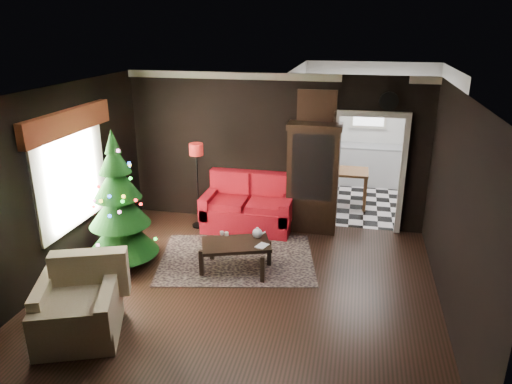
% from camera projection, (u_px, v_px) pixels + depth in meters
% --- Properties ---
extents(floor, '(5.50, 5.50, 0.00)m').
position_uv_depth(floor, '(243.00, 286.00, 6.93)').
color(floor, black).
rests_on(floor, ground).
extents(ceiling, '(5.50, 5.50, 0.00)m').
position_uv_depth(ceiling, '(241.00, 92.00, 5.99)').
color(ceiling, white).
rests_on(ceiling, ground).
extents(wall_back, '(5.50, 0.00, 5.50)m').
position_uv_depth(wall_back, '(274.00, 151.00, 8.77)').
color(wall_back, black).
rests_on(wall_back, ground).
extents(wall_front, '(5.50, 0.00, 5.50)m').
position_uv_depth(wall_front, '(173.00, 292.00, 4.16)').
color(wall_front, black).
rests_on(wall_front, ground).
extents(wall_left, '(0.00, 5.50, 5.50)m').
position_uv_depth(wall_left, '(61.00, 183.00, 7.02)').
color(wall_left, black).
rests_on(wall_left, ground).
extents(wall_right, '(0.00, 5.50, 5.50)m').
position_uv_depth(wall_right, '(457.00, 213.00, 5.91)').
color(wall_right, black).
rests_on(wall_right, ground).
extents(doorway, '(1.10, 0.10, 2.10)m').
position_uv_depth(doorway, '(367.00, 175.00, 8.54)').
color(doorway, beige).
rests_on(doorway, ground).
extents(left_window, '(0.05, 1.60, 1.40)m').
position_uv_depth(left_window, '(71.00, 176.00, 7.18)').
color(left_window, white).
rests_on(left_window, wall_left).
extents(valance, '(0.12, 2.10, 0.35)m').
position_uv_depth(valance, '(68.00, 122.00, 6.88)').
color(valance, maroon).
rests_on(valance, wall_left).
extents(kitchen_floor, '(3.00, 3.00, 0.00)m').
position_uv_depth(kitchen_floor, '(363.00, 201.00, 10.28)').
color(kitchen_floor, silver).
rests_on(kitchen_floor, ground).
extents(kitchen_window, '(0.70, 0.06, 0.70)m').
position_uv_depth(kitchen_window, '(369.00, 111.00, 11.04)').
color(kitchen_window, white).
rests_on(kitchen_window, ground).
extents(rug, '(2.76, 2.25, 0.01)m').
position_uv_depth(rug, '(237.00, 259.00, 7.74)').
color(rug, '#36222F').
rests_on(rug, ground).
extents(loveseat, '(1.70, 0.90, 1.00)m').
position_uv_depth(loveseat, '(248.00, 203.00, 8.73)').
color(loveseat, maroon).
rests_on(loveseat, ground).
extents(curio_cabinet, '(0.90, 0.45, 1.90)m').
position_uv_depth(curio_cabinet, '(313.00, 180.00, 8.55)').
color(curio_cabinet, black).
rests_on(curio_cabinet, ground).
extents(floor_lamp, '(0.30, 0.30, 1.58)m').
position_uv_depth(floor_lamp, '(198.00, 186.00, 8.64)').
color(floor_lamp, black).
rests_on(floor_lamp, ground).
extents(christmas_tree, '(1.27, 1.27, 2.11)m').
position_uv_depth(christmas_tree, '(118.00, 203.00, 7.21)').
color(christmas_tree, black).
rests_on(christmas_tree, ground).
extents(armchair, '(1.27, 1.27, 1.01)m').
position_uv_depth(armchair, '(77.00, 303.00, 5.70)').
color(armchair, tan).
rests_on(armchair, ground).
extents(coffee_table, '(1.17, 0.92, 0.46)m').
position_uv_depth(coffee_table, '(236.00, 256.00, 7.30)').
color(coffee_table, black).
rests_on(coffee_table, rug).
extents(teapot, '(0.23, 0.23, 0.17)m').
position_uv_depth(teapot, '(257.00, 233.00, 7.37)').
color(teapot, silver).
rests_on(teapot, coffee_table).
extents(cup_a, '(0.08, 0.08, 0.05)m').
position_uv_depth(cup_a, '(222.00, 233.00, 7.50)').
color(cup_a, silver).
rests_on(cup_a, coffee_table).
extents(cup_b, '(0.07, 0.07, 0.06)m').
position_uv_depth(cup_b, '(226.00, 234.00, 7.47)').
color(cup_b, silver).
rests_on(cup_b, coffee_table).
extents(book, '(0.14, 0.06, 0.20)m').
position_uv_depth(book, '(258.00, 239.00, 7.12)').
color(book, '#967A5D').
rests_on(book, coffee_table).
extents(wall_clock, '(0.32, 0.32, 0.06)m').
position_uv_depth(wall_clock, '(389.00, 101.00, 8.00)').
color(wall_clock, silver).
rests_on(wall_clock, wall_back).
extents(painting, '(0.62, 0.05, 0.52)m').
position_uv_depth(painting, '(317.00, 106.00, 8.29)').
color(painting, '#B3884C').
rests_on(painting, wall_back).
extents(kitchen_counter, '(1.80, 0.60, 0.90)m').
position_uv_depth(kitchen_counter, '(365.00, 165.00, 11.23)').
color(kitchen_counter, silver).
rests_on(kitchen_counter, ground).
extents(kitchen_table, '(0.70, 0.70, 0.75)m').
position_uv_depth(kitchen_table, '(350.00, 188.00, 9.93)').
color(kitchen_table, brown).
rests_on(kitchen_table, ground).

